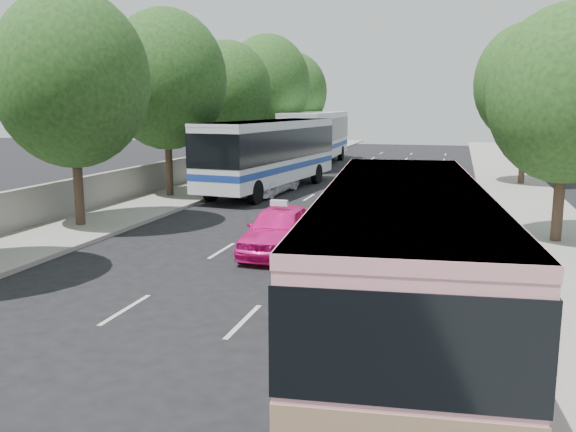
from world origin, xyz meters
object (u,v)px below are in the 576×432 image
(pink_bus, at_px, (402,256))
(pink_taxi, at_px, (279,229))
(white_pickup, at_px, (266,177))
(tour_coach_front, at_px, (271,149))
(tour_coach_rear, at_px, (316,133))

(pink_bus, bearing_deg, pink_taxi, 115.02)
(white_pickup, xyz_separation_m, tour_coach_front, (-0.00, 0.95, 1.45))
(tour_coach_rear, bearing_deg, pink_taxi, -80.95)
(pink_taxi, distance_m, white_pickup, 13.40)
(pink_bus, relative_size, pink_taxi, 2.35)
(pink_bus, relative_size, tour_coach_front, 0.81)
(white_pickup, height_order, tour_coach_front, tour_coach_front)
(tour_coach_rear, bearing_deg, tour_coach_front, -88.05)
(pink_taxi, bearing_deg, white_pickup, 108.50)
(pink_bus, height_order, tour_coach_rear, tour_coach_rear)
(pink_bus, bearing_deg, white_pickup, 108.41)
(tour_coach_front, bearing_deg, pink_taxi, -64.69)
(pink_taxi, distance_m, tour_coach_rear, 29.30)
(tour_coach_front, bearing_deg, tour_coach_rear, 100.67)
(pink_taxi, height_order, white_pickup, white_pickup)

